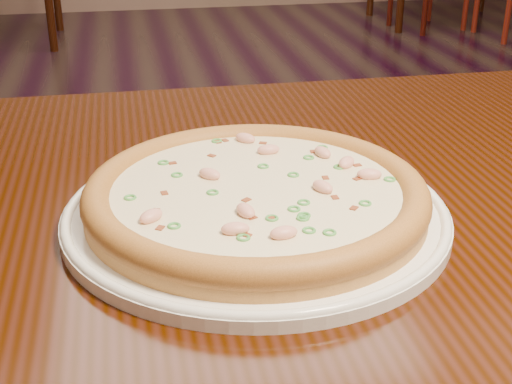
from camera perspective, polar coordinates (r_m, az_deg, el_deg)
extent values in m
plane|color=black|center=(1.70, 9.04, -14.09)|extent=(9.00, 9.00, 0.00)
cube|color=black|center=(0.77, 8.15, -1.13)|extent=(1.20, 0.80, 0.04)
cylinder|color=white|center=(0.68, 0.00, -1.82)|extent=(0.37, 0.37, 0.01)
torus|color=white|center=(0.68, 0.00, -1.37)|extent=(0.37, 0.37, 0.01)
cylinder|color=gold|center=(0.68, 0.00, -0.69)|extent=(0.32, 0.32, 0.02)
torus|color=#BB7338|center=(0.67, 0.00, 0.00)|extent=(0.33, 0.33, 0.03)
cylinder|color=#F9E2B2|center=(0.67, 0.00, 0.19)|extent=(0.27, 0.27, 0.00)
ellipsoid|color=#F2B29E|center=(0.75, 1.00, 3.41)|extent=(0.02, 0.01, 0.01)
ellipsoid|color=#F2B29E|center=(0.75, 5.35, 3.18)|extent=(0.02, 0.03, 0.01)
ellipsoid|color=#F2B29E|center=(0.62, -8.40, -1.92)|extent=(0.03, 0.03, 0.01)
ellipsoid|color=#F2B29E|center=(0.78, -0.86, 4.32)|extent=(0.03, 0.03, 0.01)
ellipsoid|color=#F2B29E|center=(0.70, 9.05, 1.41)|extent=(0.03, 0.02, 0.01)
ellipsoid|color=#F2B29E|center=(0.69, -3.73, 1.45)|extent=(0.03, 0.03, 0.01)
ellipsoid|color=#F2B29E|center=(0.67, 5.36, 0.41)|extent=(0.02, 0.03, 0.01)
ellipsoid|color=#F2B29E|center=(0.58, 2.23, -3.28)|extent=(0.03, 0.02, 0.01)
ellipsoid|color=#F2B29E|center=(0.59, -1.67, -2.97)|extent=(0.02, 0.02, 0.01)
ellipsoid|color=#F2B29E|center=(0.72, 7.25, 2.36)|extent=(0.03, 0.03, 0.01)
ellipsoid|color=#F2B29E|center=(0.62, -0.84, -1.50)|extent=(0.02, 0.03, 0.01)
cube|color=maroon|center=(0.59, -0.76, -3.55)|extent=(0.01, 0.01, 0.00)
cube|color=maroon|center=(0.61, 1.22, -2.11)|extent=(0.01, 0.01, 0.00)
cube|color=maroon|center=(0.76, 4.59, 3.18)|extent=(0.01, 0.01, 0.00)
cube|color=maroon|center=(0.65, 6.33, -0.50)|extent=(0.01, 0.01, 0.00)
cube|color=maroon|center=(0.66, -7.34, -0.15)|extent=(0.01, 0.01, 0.00)
cube|color=maroon|center=(0.69, 8.10, 0.99)|extent=(0.01, 0.01, 0.00)
cube|color=maroon|center=(0.60, -7.67, -2.94)|extent=(0.01, 0.01, 0.00)
cube|color=maroon|center=(0.78, 0.56, 3.88)|extent=(0.01, 0.01, 0.00)
cube|color=maroon|center=(0.65, -0.78, -0.71)|extent=(0.01, 0.01, 0.00)
cube|color=maroon|center=(0.64, 7.83, -1.35)|extent=(0.01, 0.01, 0.00)
cube|color=maroon|center=(0.78, -2.50, 4.09)|extent=(0.01, 0.01, 0.00)
cube|color=maroon|center=(0.69, 5.58, 1.08)|extent=(0.01, 0.01, 0.00)
cube|color=maroon|center=(0.73, 8.10, 2.08)|extent=(0.01, 0.01, 0.00)
cube|color=maroon|center=(0.63, -8.02, -1.56)|extent=(0.01, 0.01, 0.00)
cube|color=maroon|center=(0.61, -0.32, -2.13)|extent=(0.01, 0.01, 0.00)
cube|color=maroon|center=(0.73, -6.69, 2.25)|extent=(0.01, 0.01, 0.00)
cube|color=maroon|center=(0.78, -3.05, 3.96)|extent=(0.01, 0.01, 0.00)
cube|color=maroon|center=(0.74, -3.57, 2.86)|extent=(0.01, 0.01, 0.00)
torus|color=green|center=(0.61, 1.28, -2.11)|extent=(0.02, 0.02, 0.00)
torus|color=green|center=(0.63, 3.05, -1.37)|extent=(0.02, 0.02, 0.00)
torus|color=green|center=(0.72, 6.66, 2.00)|extent=(0.02, 0.02, 0.00)
torus|color=green|center=(0.73, -7.43, 2.34)|extent=(0.01, 0.01, 0.00)
torus|color=green|center=(0.77, 5.33, 3.56)|extent=(0.01, 0.01, 0.00)
torus|color=green|center=(0.66, -3.49, -0.04)|extent=(0.02, 0.02, 0.00)
torus|color=green|center=(0.62, 3.87, -1.89)|extent=(0.01, 0.01, 0.00)
torus|color=green|center=(0.67, 5.65, 0.36)|extent=(0.02, 0.02, 0.00)
torus|color=green|center=(0.72, 0.58, 2.06)|extent=(0.01, 0.01, 0.00)
torus|color=green|center=(0.59, 5.90, -3.25)|extent=(0.02, 0.02, 0.00)
torus|color=green|center=(0.78, -3.16, 4.09)|extent=(0.02, 0.02, 0.00)
torus|color=green|center=(0.66, -10.04, -0.45)|extent=(0.01, 0.01, 0.00)
torus|color=green|center=(0.65, 8.73, -0.91)|extent=(0.02, 0.02, 0.00)
torus|color=green|center=(0.70, -6.35, 1.36)|extent=(0.02, 0.02, 0.00)
torus|color=green|center=(0.70, 10.64, 1.00)|extent=(0.02, 0.02, 0.00)
torus|color=green|center=(0.74, 4.23, 2.76)|extent=(0.02, 0.02, 0.00)
torus|color=green|center=(0.59, 4.26, -3.09)|extent=(0.01, 0.01, 0.00)
torus|color=green|center=(0.70, 3.00, 1.38)|extent=(0.02, 0.02, 0.00)
torus|color=green|center=(0.60, -6.57, -2.72)|extent=(0.02, 0.02, 0.00)
torus|color=green|center=(0.61, 3.77, -2.10)|extent=(0.02, 0.02, 0.00)
torus|color=green|center=(0.58, -1.02, -3.69)|extent=(0.02, 0.02, 0.00)
torus|color=green|center=(0.64, 3.84, -0.85)|extent=(0.02, 0.02, 0.00)
cylinder|color=#601813|center=(5.20, 16.50, 14.53)|extent=(0.04, 0.04, 0.41)
cylinder|color=#601813|center=(4.96, 13.41, 14.39)|extent=(0.04, 0.04, 0.41)
cylinder|color=#601813|center=(5.16, 17.28, 14.35)|extent=(0.04, 0.04, 0.41)
cylinder|color=#601813|center=(4.86, 19.54, 13.46)|extent=(0.04, 0.04, 0.41)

